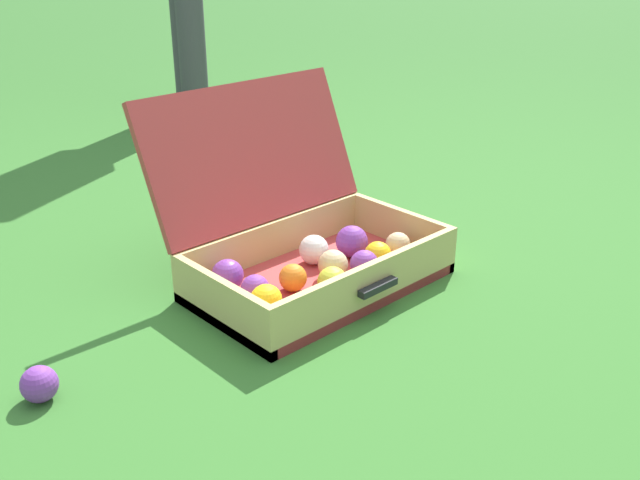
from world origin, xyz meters
The scene contains 3 objects.
ground_plane centered at (0.00, 0.00, 0.00)m, with size 16.00×16.00×0.00m, color #336B28.
open_suitcase centered at (-0.10, 0.14, 0.10)m, with size 0.60×0.52×0.45m.
stray_ball_on_grass centered at (-0.78, 0.10, 0.03)m, with size 0.07×0.07×0.07m, color purple.
Camera 1 is at (-1.15, -1.04, 0.80)m, focal length 40.10 mm.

